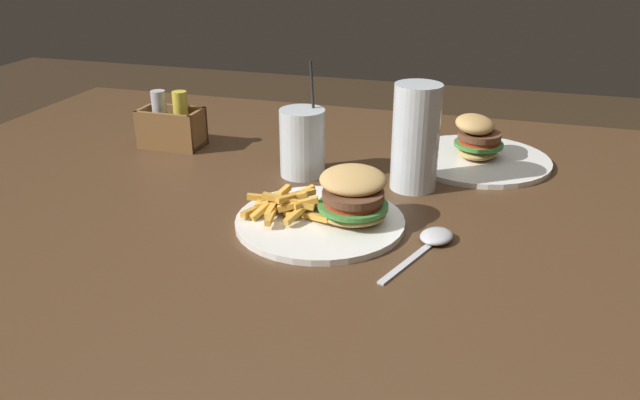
% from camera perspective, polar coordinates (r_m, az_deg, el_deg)
% --- Properties ---
extents(dining_table, '(1.68, 1.25, 0.73)m').
position_cam_1_polar(dining_table, '(1.05, -0.40, -6.72)').
color(dining_table, '#4C331E').
rests_on(dining_table, ground_plane).
extents(meal_plate_near, '(0.26, 0.26, 0.09)m').
position_cam_1_polar(meal_plate_near, '(0.95, 1.10, -0.81)').
color(meal_plate_near, white).
rests_on(meal_plate_near, dining_table).
extents(beer_glass, '(0.08, 0.08, 0.18)m').
position_cam_1_polar(beer_glass, '(1.08, 8.72, 5.46)').
color(beer_glass, silver).
rests_on(beer_glass, dining_table).
extents(juice_glass, '(0.08, 0.08, 0.21)m').
position_cam_1_polar(juice_glass, '(1.14, -1.62, 5.05)').
color(juice_glass, silver).
rests_on(juice_glass, dining_table).
extents(spoon, '(0.09, 0.18, 0.02)m').
position_cam_1_polar(spoon, '(0.92, 10.38, -3.47)').
color(spoon, silver).
rests_on(spoon, dining_table).
extents(meal_plate_far, '(0.28, 0.28, 0.10)m').
position_cam_1_polar(meal_plate_far, '(1.25, 14.16, 4.40)').
color(meal_plate_far, white).
rests_on(meal_plate_far, dining_table).
extents(condiment_caddy, '(0.13, 0.07, 0.12)m').
position_cam_1_polar(condiment_caddy, '(1.33, -13.41, 6.52)').
color(condiment_caddy, brown).
rests_on(condiment_caddy, dining_table).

